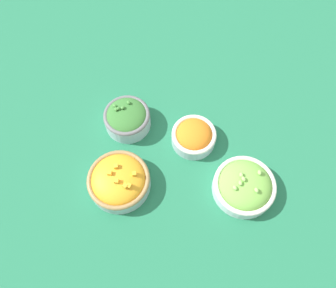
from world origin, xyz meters
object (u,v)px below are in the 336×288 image
Objects in this scene: bowl_lettuce at (244,186)px; bowl_squash at (119,180)px; bowl_carrots at (194,136)px; bowl_broccoli at (127,118)px.

bowl_lettuce is 0.31m from bowl_squash.
bowl_carrots is 0.76× the size of bowl_squash.
bowl_lettuce is at bearing -45.45° from bowl_carrots.
bowl_lettuce is 1.24× the size of bowl_broccoli.
bowl_lettuce is 0.18m from bowl_carrots.
bowl_broccoli reaches higher than bowl_carrots.
bowl_broccoli is (-0.31, 0.17, 0.01)m from bowl_lettuce.
bowl_broccoli is at bearing 89.86° from bowl_squash.
bowl_lettuce is 1.31× the size of bowl_carrots.
bowl_squash reaches higher than bowl_carrots.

